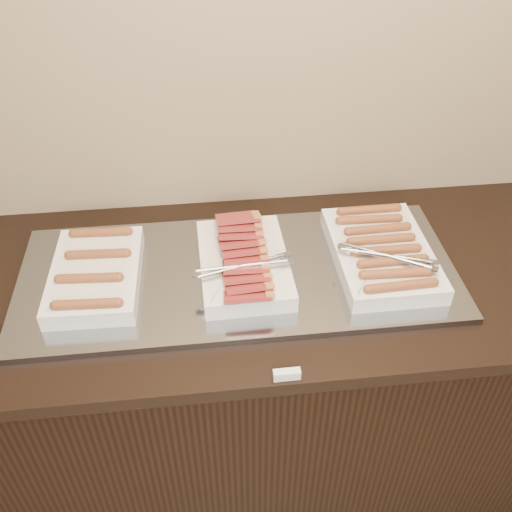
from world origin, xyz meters
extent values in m
cube|color=#9E896B|center=(0.00, 2.50, 1.40)|extent=(6.00, 0.05, 2.80)
cube|color=black|center=(0.00, 2.13, 0.43)|extent=(2.00, 0.70, 0.86)
cube|color=black|center=(0.00, 2.13, 0.88)|extent=(2.06, 0.76, 0.04)
cube|color=gray|center=(0.00, 2.13, 0.91)|extent=(1.20, 0.50, 0.02)
cube|color=silver|center=(-0.39, 2.13, 0.95)|extent=(0.24, 0.35, 0.05)
cylinder|color=brown|center=(-0.39, 1.99, 0.98)|extent=(0.15, 0.03, 0.03)
cylinder|color=brown|center=(-0.39, 2.08, 0.98)|extent=(0.16, 0.04, 0.03)
cylinder|color=brown|center=(-0.38, 2.18, 0.98)|extent=(0.15, 0.03, 0.03)
cylinder|color=brown|center=(-0.38, 2.27, 0.98)|extent=(0.15, 0.03, 0.03)
cube|color=silver|center=(0.01, 2.13, 0.95)|extent=(0.24, 0.36, 0.05)
cube|color=#9C3233|center=(0.01, 1.99, 0.97)|extent=(0.12, 0.09, 0.04)
cube|color=#9C3233|center=(0.01, 2.02, 0.97)|extent=(0.12, 0.10, 0.04)
cube|color=#9C3233|center=(0.01, 2.05, 0.98)|extent=(0.12, 0.09, 0.04)
cube|color=#9C3233|center=(0.01, 2.08, 0.98)|extent=(0.12, 0.09, 0.04)
cube|color=#9C3233|center=(0.02, 2.11, 0.98)|extent=(0.12, 0.09, 0.04)
cube|color=#9C3233|center=(0.01, 2.15, 0.99)|extent=(0.12, 0.10, 0.04)
cube|color=#9C3233|center=(0.01, 2.18, 0.99)|extent=(0.12, 0.10, 0.04)
cube|color=#9C3233|center=(0.01, 2.21, 0.99)|extent=(0.12, 0.09, 0.04)
cube|color=#9C3233|center=(0.01, 2.24, 0.99)|extent=(0.12, 0.09, 0.04)
cube|color=#9C3233|center=(0.01, 2.27, 1.00)|extent=(0.12, 0.09, 0.04)
cube|color=silver|center=(0.40, 2.13, 0.95)|extent=(0.26, 0.39, 0.05)
cylinder|color=brown|center=(0.40, 1.96, 0.98)|extent=(0.17, 0.03, 0.03)
cylinder|color=brown|center=(0.40, 2.01, 0.98)|extent=(0.17, 0.03, 0.03)
cylinder|color=brown|center=(0.40, 2.06, 0.98)|extent=(0.17, 0.03, 0.03)
cylinder|color=brown|center=(0.40, 2.11, 0.98)|extent=(0.17, 0.03, 0.03)
cylinder|color=brown|center=(0.40, 2.15, 0.98)|extent=(0.17, 0.03, 0.03)
cylinder|color=brown|center=(0.40, 2.20, 0.98)|extent=(0.17, 0.03, 0.03)
cylinder|color=brown|center=(0.39, 2.25, 0.98)|extent=(0.17, 0.03, 0.03)
cylinder|color=brown|center=(0.40, 2.30, 0.98)|extent=(0.17, 0.03, 0.03)
cube|color=silver|center=(0.08, 1.77, 0.91)|extent=(0.06, 0.02, 0.03)
camera|label=1|loc=(-0.09, 0.96, 1.97)|focal=40.00mm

